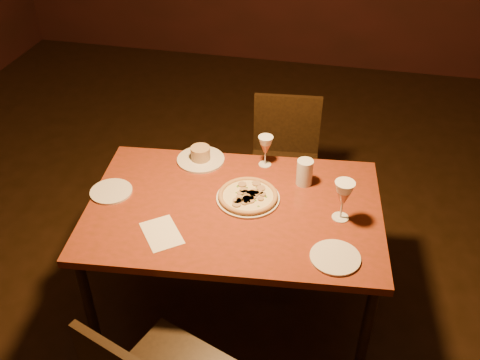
# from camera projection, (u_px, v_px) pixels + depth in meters

# --- Properties ---
(floor) EXTENTS (7.00, 7.00, 0.00)m
(floor) POSITION_uv_depth(u_px,v_px,m) (240.00, 356.00, 2.61)
(floor) COLOR black
(floor) RESTS_ON ground
(dining_table) EXTENTS (1.41, 0.99, 0.71)m
(dining_table) POSITION_uv_depth(u_px,v_px,m) (234.00, 217.00, 2.46)
(dining_table) COLOR maroon
(dining_table) RESTS_ON floor
(chair_far) EXTENTS (0.43, 0.43, 0.82)m
(chair_far) POSITION_uv_depth(u_px,v_px,m) (285.00, 159.00, 3.18)
(chair_far) COLOR black
(chair_far) RESTS_ON floor
(pizza_plate) EXTENTS (0.29, 0.29, 0.03)m
(pizza_plate) POSITION_uv_depth(u_px,v_px,m) (248.00, 196.00, 2.46)
(pizza_plate) COLOR silver
(pizza_plate) RESTS_ON dining_table
(ramekin_saucer) EXTENTS (0.24, 0.24, 0.08)m
(ramekin_saucer) POSITION_uv_depth(u_px,v_px,m) (201.00, 156.00, 2.71)
(ramekin_saucer) COLOR silver
(ramekin_saucer) RESTS_ON dining_table
(wine_glass_far) EXTENTS (0.07, 0.07, 0.16)m
(wine_glass_far) POSITION_uv_depth(u_px,v_px,m) (265.00, 151.00, 2.64)
(wine_glass_far) COLOR #C47251
(wine_glass_far) RESTS_ON dining_table
(wine_glass_right) EXTENTS (0.09, 0.09, 0.19)m
(wine_glass_right) POSITION_uv_depth(u_px,v_px,m) (343.00, 201.00, 2.30)
(wine_glass_right) COLOR #C47251
(wine_glass_right) RESTS_ON dining_table
(water_tumbler) EXTENTS (0.08, 0.08, 0.13)m
(water_tumbler) POSITION_uv_depth(u_px,v_px,m) (305.00, 172.00, 2.53)
(water_tumbler) COLOR silver
(water_tumbler) RESTS_ON dining_table
(side_plate_left) EXTENTS (0.20, 0.20, 0.01)m
(side_plate_left) POSITION_uv_depth(u_px,v_px,m) (111.00, 191.00, 2.50)
(side_plate_left) COLOR silver
(side_plate_left) RESTS_ON dining_table
(side_plate_near) EXTENTS (0.21, 0.21, 0.01)m
(side_plate_near) POSITION_uv_depth(u_px,v_px,m) (335.00, 257.00, 2.15)
(side_plate_near) COLOR silver
(side_plate_near) RESTS_ON dining_table
(menu_card) EXTENTS (0.24, 0.25, 0.00)m
(menu_card) POSITION_uv_depth(u_px,v_px,m) (162.00, 233.00, 2.28)
(menu_card) COLOR silver
(menu_card) RESTS_ON dining_table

